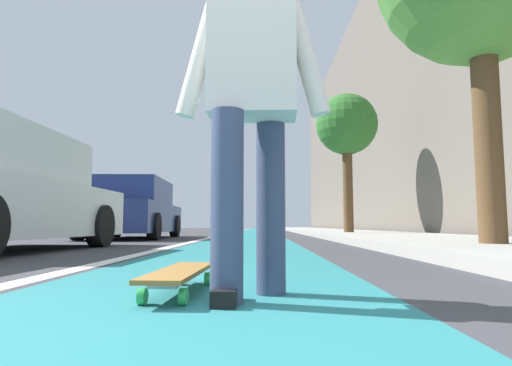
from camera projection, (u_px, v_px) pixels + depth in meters
ground_plane at (250, 238)px, 10.89m from camera, size 80.00×80.00×0.00m
bike_lane_paint at (257, 231)px, 24.82m from camera, size 56.00×1.83×0.00m
lane_stripe_white at (234, 232)px, 20.85m from camera, size 52.00×0.16×0.01m
sidewalk_curb at (332, 231)px, 18.81m from camera, size 52.00×3.20×0.12m
building_facade at (363, 124)px, 23.31m from camera, size 40.00×1.20×11.50m
skateboard at (180, 274)px, 2.07m from camera, size 0.85×0.23×0.11m
skater_person at (251, 92)px, 2.00m from camera, size 0.45×0.72×1.64m
parked_car_mid at (133, 211)px, 10.88m from camera, size 4.48×2.00×1.46m
traffic_light at (231, 174)px, 24.48m from camera, size 0.33×0.28×4.74m
street_tree_mid at (347, 127)px, 13.54m from camera, size 1.91×1.91×4.43m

